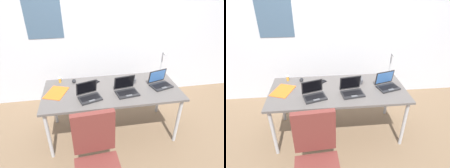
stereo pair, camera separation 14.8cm
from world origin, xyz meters
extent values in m
plane|color=#7A6047|center=(0.00, 0.00, 0.00)|extent=(12.00, 12.00, 0.00)
cube|color=silver|center=(0.00, 1.10, 1.30)|extent=(6.00, 0.12, 2.60)
cube|color=#3F5972|center=(-0.90, 1.04, 1.55)|extent=(0.56, 0.01, 0.76)
cube|color=#595451|center=(0.00, 0.00, 0.72)|extent=(1.80, 0.80, 0.03)
cylinder|color=#B2B5BA|center=(-0.84, -0.34, 0.35)|extent=(0.04, 0.04, 0.71)
cylinder|color=#B2B5BA|center=(0.84, -0.34, 0.35)|extent=(0.04, 0.04, 0.71)
cylinder|color=#B2B5BA|center=(-0.84, 0.34, 0.35)|extent=(0.04, 0.04, 0.71)
cylinder|color=#B2B5BA|center=(0.84, 0.34, 0.35)|extent=(0.04, 0.04, 0.71)
cylinder|color=silver|center=(0.80, 0.31, 0.75)|extent=(0.12, 0.12, 0.02)
cylinder|color=silver|center=(0.80, 0.31, 0.93)|extent=(0.02, 0.02, 0.34)
cylinder|color=silver|center=(0.80, 0.27, 1.10)|extent=(0.01, 0.08, 0.01)
cone|color=silver|center=(0.80, 0.23, 1.10)|extent=(0.07, 0.09, 0.09)
cube|color=#232326|center=(-0.30, -0.19, 0.75)|extent=(0.31, 0.25, 0.02)
cube|color=black|center=(-0.30, -0.19, 0.76)|extent=(0.26, 0.17, 0.00)
cube|color=#595B60|center=(-0.29, -0.24, 0.76)|extent=(0.08, 0.06, 0.00)
cube|color=#232326|center=(-0.34, -0.08, 0.85)|extent=(0.27, 0.12, 0.18)
cube|color=black|center=(-0.33, -0.09, 0.85)|extent=(0.24, 0.10, 0.15)
cube|color=#232326|center=(0.17, -0.15, 0.75)|extent=(0.30, 0.23, 0.02)
cube|color=black|center=(0.17, -0.15, 0.76)|extent=(0.26, 0.14, 0.00)
cube|color=#595B60|center=(0.18, -0.21, 0.76)|extent=(0.08, 0.05, 0.00)
cube|color=#232326|center=(0.16, -0.04, 0.85)|extent=(0.28, 0.08, 0.19)
cube|color=black|center=(0.16, -0.04, 0.86)|extent=(0.25, 0.07, 0.16)
cube|color=#232326|center=(0.67, -0.04, 0.75)|extent=(0.32, 0.26, 0.02)
cube|color=black|center=(0.67, -0.04, 0.76)|extent=(0.26, 0.17, 0.00)
cube|color=#595B60|center=(0.69, -0.10, 0.76)|extent=(0.09, 0.06, 0.00)
cube|color=#232326|center=(0.64, 0.06, 0.85)|extent=(0.27, 0.11, 0.19)
cube|color=#3F72BF|center=(0.64, 0.05, 0.85)|extent=(0.24, 0.09, 0.16)
ellipsoid|color=black|center=(-0.50, 0.28, 0.76)|extent=(0.06, 0.10, 0.03)
cube|color=black|center=(-0.21, 0.20, 0.74)|extent=(0.14, 0.14, 0.01)
cylinder|color=gold|center=(-0.70, 0.31, 0.77)|extent=(0.04, 0.04, 0.06)
cylinder|color=white|center=(-0.70, 0.31, 0.81)|extent=(0.04, 0.04, 0.01)
cube|color=#4C4C51|center=(0.27, 0.18, 0.75)|extent=(0.20, 0.18, 0.03)
cube|color=#4C4C51|center=(0.26, 0.16, 0.78)|extent=(0.21, 0.14, 0.04)
cube|color=orange|center=(-0.72, 0.03, 0.74)|extent=(0.32, 0.37, 0.01)
cube|color=brown|center=(-0.31, -0.75, 0.73)|extent=(0.42, 0.09, 0.48)
camera|label=1|loc=(-0.36, -2.13, 2.06)|focal=30.40mm
camera|label=2|loc=(-0.21, -2.15, 2.06)|focal=30.40mm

